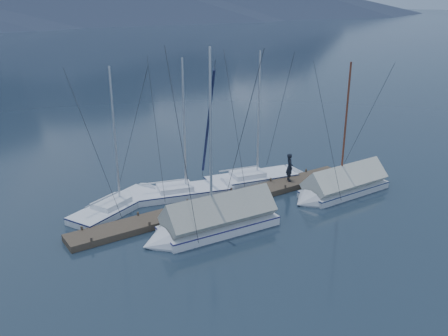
{
  "coord_description": "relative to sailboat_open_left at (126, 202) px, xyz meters",
  "views": [
    {
      "loc": [
        -13.88,
        -18.66,
        11.08
      ],
      "look_at": [
        0.0,
        2.0,
        2.2
      ],
      "focal_mm": 38.0,
      "sensor_mm": 36.0,
      "label": 1
    }
  ],
  "objects": [
    {
      "name": "ground",
      "position": [
        4.7,
        -5.07,
        -0.15
      ],
      "size": [
        1000.0,
        1000.0,
        0.0
      ],
      "primitive_type": "plane",
      "color": "black",
      "rests_on": "ground"
    },
    {
      "name": "dock",
      "position": [
        4.7,
        -3.07,
        -0.04
      ],
      "size": [
        18.0,
        1.5,
        0.54
      ],
      "color": "#382D23",
      "rests_on": "ground"
    },
    {
      "name": "mooring_posts",
      "position": [
        4.2,
        -3.07,
        0.2
      ],
      "size": [
        15.12,
        1.52,
        0.35
      ],
      "color": "#382D23",
      "rests_on": "ground"
    },
    {
      "name": "sailboat_open_left",
      "position": [
        0.0,
        0.0,
        0.0
      ],
      "size": [
        6.71,
        4.44,
        8.67
      ],
      "color": "silver",
      "rests_on": "ground"
    },
    {
      "name": "sailboat_open_mid",
      "position": [
        4.03,
        -0.77,
        0.0
      ],
      "size": [
        6.99,
        3.54,
        8.89
      ],
      "color": "silver",
      "rests_on": "ground"
    },
    {
      "name": "sailboat_open_right",
      "position": [
        9.01,
        -1.28,
        0.01
      ],
      "size": [
        7.08,
        3.33,
        9.04
      ],
      "color": "silver",
      "rests_on": "ground"
    },
    {
      "name": "sailboat_covered_near",
      "position": [
        11.22,
        -5.68,
        0.28
      ],
      "size": [
        6.72,
        2.9,
        8.72
      ],
      "color": "silver",
      "rests_on": "ground"
    },
    {
      "name": "sailboat_covered_far",
      "position": [
        2.12,
        -5.55,
        0.34
      ],
      "size": [
        7.27,
        3.04,
        10.02
      ],
      "color": "silver",
      "rests_on": "ground"
    },
    {
      "name": "person",
      "position": [
        9.71,
        -2.94,
        1.07
      ],
      "size": [
        0.65,
        0.76,
        1.77
      ],
      "primitive_type": "imported",
      "rotation": [
        0.0,
        0.0,
        1.14
      ],
      "color": "black",
      "rests_on": "dock"
    }
  ]
}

